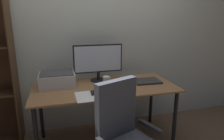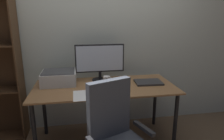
# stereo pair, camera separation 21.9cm
# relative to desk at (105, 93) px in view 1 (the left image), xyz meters

# --- Properties ---
(back_wall) EXTENTS (6.40, 0.10, 2.60)m
(back_wall) POSITION_rel_desk_xyz_m (0.00, 0.54, 0.64)
(back_wall) COLOR beige
(back_wall) RESTS_ON ground
(desk) EXTENTS (1.63, 0.74, 0.74)m
(desk) POSITION_rel_desk_xyz_m (0.00, 0.00, 0.00)
(desk) COLOR olive
(desk) RESTS_ON ground
(monitor) EXTENTS (0.60, 0.20, 0.46)m
(monitor) POSITION_rel_desk_xyz_m (-0.03, 0.23, 0.34)
(monitor) COLOR black
(monitor) RESTS_ON desk
(keyboard) EXTENTS (0.29, 0.12, 0.02)m
(keyboard) POSITION_rel_desk_xyz_m (-0.05, -0.20, 0.09)
(keyboard) COLOR black
(keyboard) RESTS_ON desk
(mouse) EXTENTS (0.07, 0.10, 0.03)m
(mouse) POSITION_rel_desk_xyz_m (0.15, -0.18, 0.10)
(mouse) COLOR black
(mouse) RESTS_ON desk
(coffee_mug) EXTENTS (0.10, 0.08, 0.11)m
(coffee_mug) POSITION_rel_desk_xyz_m (0.03, 0.03, 0.13)
(coffee_mug) COLOR white
(coffee_mug) RESTS_ON desk
(laptop) EXTENTS (0.33, 0.25, 0.02)m
(laptop) POSITION_rel_desk_xyz_m (0.54, 0.02, 0.09)
(laptop) COLOR #2D2D30
(laptop) RESTS_ON desk
(printer) EXTENTS (0.40, 0.34, 0.16)m
(printer) POSITION_rel_desk_xyz_m (-0.53, 0.17, 0.16)
(printer) COLOR silver
(printer) RESTS_ON desk
(paper_sheet) EXTENTS (0.22, 0.30, 0.00)m
(paper_sheet) POSITION_rel_desk_xyz_m (-0.25, -0.25, 0.08)
(paper_sheet) COLOR white
(paper_sheet) RESTS_ON desk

